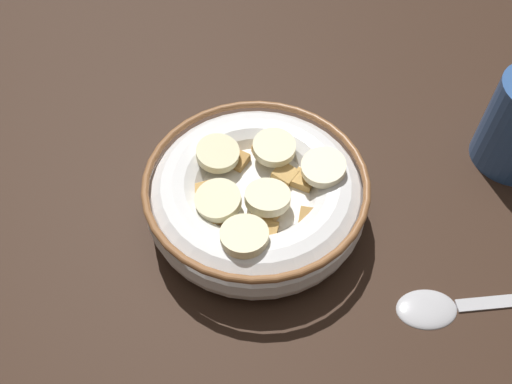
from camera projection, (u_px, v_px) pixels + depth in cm
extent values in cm
cube|color=#332116|center=(256.00, 220.00, 45.23)|extent=(91.51, 91.51, 2.00)
cylinder|color=white|center=(256.00, 211.00, 44.19)|extent=(9.75, 9.75, 0.60)
torus|color=white|center=(256.00, 197.00, 42.55)|extent=(17.73, 17.73, 4.72)
torus|color=brown|center=(256.00, 181.00, 40.91)|extent=(17.80, 17.80, 0.60)
cylinder|color=white|center=(256.00, 191.00, 41.96)|extent=(14.90, 14.90, 0.40)
cube|color=#AD7F42|center=(215.00, 215.00, 39.77)|extent=(2.21, 2.20, 0.75)
cube|color=tan|center=(185.00, 177.00, 42.18)|extent=(2.27, 2.24, 0.89)
cube|color=tan|center=(285.00, 174.00, 42.18)|extent=(1.99, 1.93, 0.94)
cube|color=tan|center=(185.00, 209.00, 40.21)|extent=(2.33, 2.33, 0.76)
cube|color=#B78947|center=(224.00, 148.00, 44.00)|extent=(2.30, 2.26, 0.96)
cube|color=#B78947|center=(204.00, 193.00, 41.19)|extent=(2.36, 2.36, 0.84)
cube|color=#B78947|center=(266.00, 232.00, 38.97)|extent=(1.97, 2.04, 0.98)
cube|color=#AD7F42|center=(310.00, 219.00, 39.69)|extent=(2.02, 2.08, 0.95)
cube|color=#B78947|center=(266.00, 215.00, 39.88)|extent=(1.94, 1.94, 0.75)
cube|color=tan|center=(304.00, 180.00, 42.01)|extent=(1.69, 1.68, 0.76)
cube|color=#AD7F42|center=(237.00, 160.00, 43.23)|extent=(1.82, 1.89, 0.94)
cube|color=tan|center=(265.00, 150.00, 43.93)|extent=(2.29, 2.27, 0.85)
cylinder|color=#F4EABC|center=(269.00, 146.00, 42.72)|extent=(4.74, 4.75, 1.22)
cylinder|color=beige|center=(218.00, 200.00, 39.49)|extent=(4.12, 4.15, 1.34)
cylinder|color=beige|center=(218.00, 153.00, 42.40)|extent=(4.74, 4.72, 1.38)
cylinder|color=#F9EFC6|center=(324.00, 167.00, 41.00)|extent=(4.07, 4.08, 1.39)
cylinder|color=#F4EABC|center=(268.00, 197.00, 39.68)|extent=(4.99, 5.02, 1.44)
cylinder|color=beige|center=(244.00, 236.00, 37.30)|extent=(4.69, 4.71, 1.13)
ellipsoid|color=#B7B7BC|center=(428.00, 307.00, 38.84)|extent=(5.59, 5.11, 0.80)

